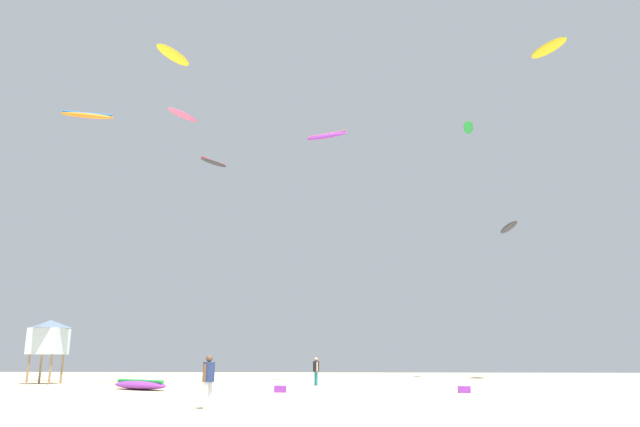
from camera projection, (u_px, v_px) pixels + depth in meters
name	position (u px, v px, depth m)	size (l,w,h in m)	color
ground_plane	(265.00, 420.00, 15.24)	(120.00, 120.00, 0.00)	beige
person_foreground	(208.00, 377.00, 19.09)	(0.38, 0.53, 1.70)	silver
person_midground	(316.00, 369.00, 36.25)	(0.38, 0.53, 1.70)	teal
kite_grounded_near	(140.00, 385.00, 30.86)	(4.27, 3.58, 0.51)	purple
lifeguard_tower	(49.00, 337.00, 38.99)	(2.30, 2.30, 4.15)	#8C704C
cooler_box	(464.00, 390.00, 27.85)	(0.56, 0.36, 0.32)	purple
gear_bag	(280.00, 389.00, 28.35)	(0.56, 0.36, 0.32)	purple
kite_aloft_0	(214.00, 163.00, 47.53)	(2.17, 2.76, 0.39)	#2D2D33
kite_aloft_1	(509.00, 227.00, 51.75)	(1.41, 4.41, 0.84)	#2D2D33
kite_aloft_2	(182.00, 115.00, 54.79)	(2.64, 3.75, 0.43)	#E5598C
kite_aloft_3	(468.00, 127.00, 53.78)	(1.47, 3.16, 0.39)	green
kite_aloft_4	(548.00, 48.00, 47.89)	(2.76, 3.61, 0.75)	yellow
kite_aloft_5	(87.00, 115.00, 43.88)	(3.94, 2.18, 0.72)	orange
kite_aloft_6	(173.00, 55.00, 41.14)	(2.17, 3.42, 0.55)	yellow
kite_aloft_7	(327.00, 136.00, 45.97)	(3.57, 2.10, 0.79)	purple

